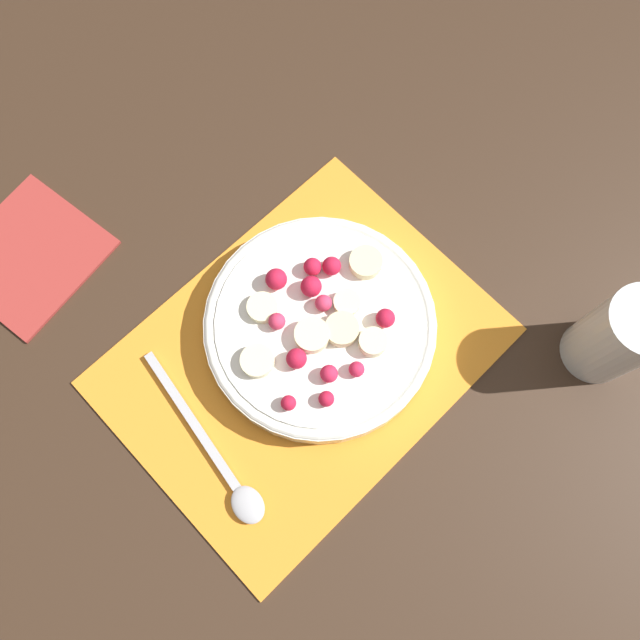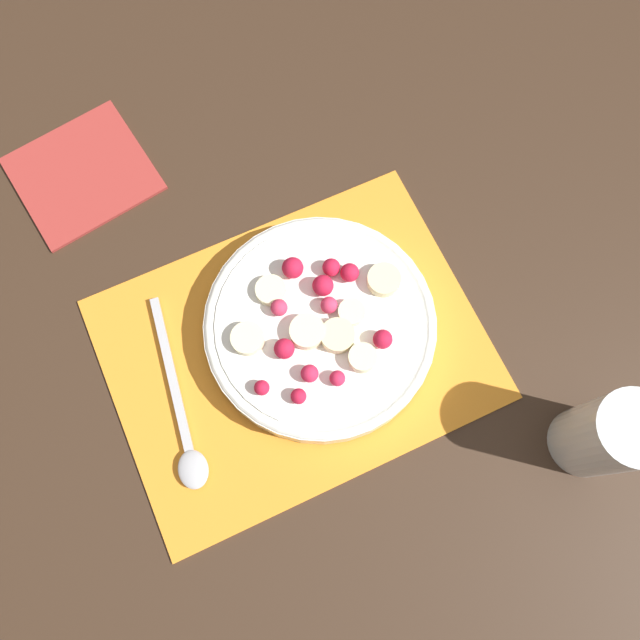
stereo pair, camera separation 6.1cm
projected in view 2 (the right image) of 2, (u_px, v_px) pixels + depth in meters
ground_plane at (295, 349)px, 0.65m from camera, size 3.00×3.00×0.00m
placemat at (295, 348)px, 0.65m from camera, size 0.38×0.29×0.01m
fruit_bowl at (320, 325)px, 0.63m from camera, size 0.23×0.23×0.05m
spoon at (184, 430)px, 0.62m from camera, size 0.05×0.20×0.01m
drinking_glass at (607, 436)px, 0.57m from camera, size 0.07×0.07×0.12m
napkin at (82, 173)px, 0.71m from camera, size 0.16×0.16×0.01m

